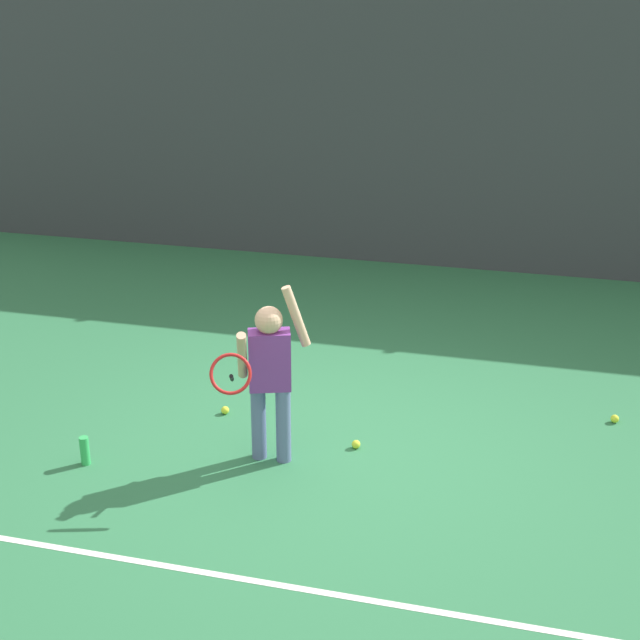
# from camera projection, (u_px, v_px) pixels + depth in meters

# --- Properties ---
(ground_plane) EXTENTS (20.00, 20.00, 0.00)m
(ground_plane) POSITION_uv_depth(u_px,v_px,m) (327.00, 447.00, 6.97)
(ground_plane) COLOR #2D7247
(court_line_baseline) EXTENTS (9.00, 0.05, 0.00)m
(court_line_baseline) POSITION_uv_depth(u_px,v_px,m) (256.00, 581.00, 5.45)
(court_line_baseline) COLOR white
(court_line_baseline) RESTS_ON ground
(back_fence_windscreen) EXTENTS (13.31, 0.08, 3.27)m
(back_fence_windscreen) POSITION_uv_depth(u_px,v_px,m) (429.00, 131.00, 10.68)
(back_fence_windscreen) COLOR #383D42
(back_fence_windscreen) RESTS_ON ground
(fence_post_1) EXTENTS (0.09, 0.09, 3.42)m
(fence_post_1) POSITION_uv_depth(u_px,v_px,m) (173.00, 113.00, 11.49)
(fence_post_1) COLOR slate
(fence_post_1) RESTS_ON ground
(fence_post_2) EXTENTS (0.09, 0.09, 3.42)m
(fence_post_2) POSITION_uv_depth(u_px,v_px,m) (430.00, 123.00, 10.71)
(fence_post_2) COLOR slate
(fence_post_2) RESTS_ON ground
(tennis_player) EXTENTS (0.57, 0.74, 1.35)m
(tennis_player) POSITION_uv_depth(u_px,v_px,m) (268.00, 371.00, 6.53)
(tennis_player) COLOR slate
(tennis_player) RESTS_ON ground
(water_bottle) EXTENTS (0.07, 0.07, 0.22)m
(water_bottle) POSITION_uv_depth(u_px,v_px,m) (85.00, 451.00, 6.70)
(water_bottle) COLOR green
(water_bottle) RESTS_ON ground
(tennis_ball_1) EXTENTS (0.07, 0.07, 0.07)m
(tennis_ball_1) POSITION_uv_depth(u_px,v_px,m) (225.00, 410.00, 7.48)
(tennis_ball_1) COLOR #CCE033
(tennis_ball_1) RESTS_ON ground
(tennis_ball_2) EXTENTS (0.07, 0.07, 0.07)m
(tennis_ball_2) POSITION_uv_depth(u_px,v_px,m) (356.00, 444.00, 6.95)
(tennis_ball_2) COLOR #CCE033
(tennis_ball_2) RESTS_ON ground
(tennis_ball_4) EXTENTS (0.07, 0.07, 0.07)m
(tennis_ball_4) POSITION_uv_depth(u_px,v_px,m) (615.00, 419.00, 7.34)
(tennis_ball_4) COLOR #CCE033
(tennis_ball_4) RESTS_ON ground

